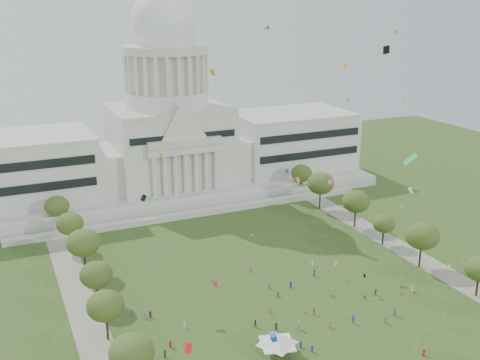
# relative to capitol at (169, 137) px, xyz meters

# --- Properties ---
(ground) EXTENTS (400.00, 400.00, 0.00)m
(ground) POSITION_rel_capitol_xyz_m (0.00, -113.59, -22.30)
(ground) COLOR #31481C
(ground) RESTS_ON ground
(capitol) EXTENTS (160.00, 64.50, 91.30)m
(capitol) POSITION_rel_capitol_xyz_m (0.00, 0.00, 0.00)
(capitol) COLOR beige
(capitol) RESTS_ON ground
(path_left) EXTENTS (8.00, 160.00, 0.04)m
(path_left) POSITION_rel_capitol_xyz_m (-48.00, -83.59, -22.28)
(path_left) COLOR gray
(path_left) RESTS_ON ground
(path_right) EXTENTS (8.00, 160.00, 0.04)m
(path_right) POSITION_rel_capitol_xyz_m (48.00, -83.59, -22.28)
(path_right) COLOR gray
(path_right) RESTS_ON ground
(row_tree_l_1) EXTENTS (8.86, 8.86, 12.59)m
(row_tree_l_1) POSITION_rel_capitol_xyz_m (-44.07, -116.55, -13.34)
(row_tree_l_1) COLOR black
(row_tree_l_1) RESTS_ON ground
(row_tree_r_1) EXTENTS (7.58, 7.58, 10.78)m
(row_tree_r_1) POSITION_rel_capitol_xyz_m (46.22, -115.34, -14.64)
(row_tree_r_1) COLOR black
(row_tree_r_1) RESTS_ON ground
(row_tree_l_2) EXTENTS (8.42, 8.42, 11.97)m
(row_tree_l_2) POSITION_rel_capitol_xyz_m (-45.04, -96.29, -13.79)
(row_tree_l_2) COLOR black
(row_tree_l_2) RESTS_ON ground
(row_tree_r_2) EXTENTS (9.55, 9.55, 13.58)m
(row_tree_r_2) POSITION_rel_capitol_xyz_m (44.17, -96.15, -12.64)
(row_tree_r_2) COLOR black
(row_tree_r_2) RESTS_ON ground
(row_tree_l_3) EXTENTS (8.12, 8.12, 11.55)m
(row_tree_l_3) POSITION_rel_capitol_xyz_m (-44.09, -79.67, -14.09)
(row_tree_l_3) COLOR black
(row_tree_l_3) RESTS_ON ground
(row_tree_r_3) EXTENTS (7.01, 7.01, 9.98)m
(row_tree_r_3) POSITION_rel_capitol_xyz_m (44.40, -79.10, -15.21)
(row_tree_r_3) COLOR black
(row_tree_r_3) RESTS_ON ground
(row_tree_l_4) EXTENTS (9.29, 9.29, 13.21)m
(row_tree_l_4) POSITION_rel_capitol_xyz_m (-44.08, -61.17, -12.90)
(row_tree_l_4) COLOR black
(row_tree_l_4) RESTS_ON ground
(row_tree_r_4) EXTENTS (9.19, 9.19, 13.06)m
(row_tree_r_4) POSITION_rel_capitol_xyz_m (44.76, -63.55, -13.01)
(row_tree_r_4) COLOR black
(row_tree_r_4) RESTS_ON ground
(row_tree_l_5) EXTENTS (8.33, 8.33, 11.85)m
(row_tree_l_5) POSITION_rel_capitol_xyz_m (-45.22, -42.58, -13.88)
(row_tree_l_5) COLOR black
(row_tree_l_5) RESTS_ON ground
(row_tree_r_5) EXTENTS (9.82, 9.82, 13.96)m
(row_tree_r_5) POSITION_rel_capitol_xyz_m (43.49, -43.40, -12.37)
(row_tree_r_5) COLOR black
(row_tree_r_5) RESTS_ON ground
(row_tree_l_6) EXTENTS (8.19, 8.19, 11.64)m
(row_tree_l_6) POSITION_rel_capitol_xyz_m (-46.87, -24.45, -14.02)
(row_tree_l_6) COLOR black
(row_tree_l_6) RESTS_ON ground
(row_tree_r_6) EXTENTS (8.42, 8.42, 11.97)m
(row_tree_r_6) POSITION_rel_capitol_xyz_m (45.96, -25.46, -13.79)
(row_tree_r_6) COLOR black
(row_tree_r_6) RESTS_ON ground
(event_tent) EXTENTS (11.78, 11.78, 5.39)m
(event_tent) POSITION_rel_capitol_xyz_m (-13.12, -117.33, -18.11)
(event_tent) COLOR #4C4C4C
(event_tent) RESTS_ON ground
(person_0) EXTENTS (0.98, 0.82, 1.70)m
(person_0) POSITION_rel_capitol_xyz_m (32.37, -106.99, -21.44)
(person_0) COLOR silver
(person_0) RESTS_ON ground
(person_2) EXTENTS (0.92, 0.87, 1.62)m
(person_2) POSITION_rel_capitol_xyz_m (22.70, -104.40, -21.48)
(person_2) COLOR #26262B
(person_2) RESTS_ON ground
(person_3) EXTENTS (1.24, 1.43, 1.98)m
(person_3) POSITION_rel_capitol_xyz_m (9.35, -113.24, -21.31)
(person_3) COLOR navy
(person_3) RESTS_ON ground
(person_4) EXTENTS (0.84, 1.21, 1.88)m
(person_4) POSITION_rel_capitol_xyz_m (2.84, -106.26, -21.36)
(person_4) COLOR olive
(person_4) RESTS_ON ground
(person_5) EXTENTS (1.67, 2.00, 2.05)m
(person_5) POSITION_rel_capitol_xyz_m (-3.72, -110.47, -21.27)
(person_5) COLOR silver
(person_5) RESTS_ON ground
(person_6) EXTENTS (0.62, 0.86, 1.63)m
(person_6) POSITION_rel_capitol_xyz_m (15.70, -130.24, -21.48)
(person_6) COLOR #B21E1E
(person_6) RESTS_ON ground
(person_7) EXTENTS (0.86, 0.85, 1.92)m
(person_7) POSITION_rel_capitol_xyz_m (-11.44, -119.99, -21.34)
(person_7) COLOR #4C4C51
(person_7) RESTS_ON ground
(person_8) EXTENTS (0.95, 0.63, 1.85)m
(person_8) POSITION_rel_capitol_xyz_m (-12.57, -105.21, -21.37)
(person_8) COLOR #26262B
(person_8) RESTS_ON ground
(person_9) EXTENTS (1.05, 1.19, 1.64)m
(person_9) POSITION_rel_capitol_xyz_m (16.32, -116.51, -21.47)
(person_9) COLOR navy
(person_9) RESTS_ON ground
(person_10) EXTENTS (0.51, 0.83, 1.34)m
(person_10) POSITION_rel_capitol_xyz_m (18.66, -105.20, -21.62)
(person_10) COLOR navy
(person_10) RESTS_ON ground
(distant_crowd) EXTENTS (60.69, 40.62, 1.90)m
(distant_crowd) POSITION_rel_capitol_xyz_m (-11.58, -100.10, -21.44)
(distant_crowd) COLOR #26262B
(distant_crowd) RESTS_ON ground
(kite_swarm) EXTENTS (91.98, 95.05, 65.13)m
(kite_swarm) POSITION_rel_capitol_xyz_m (-0.13, -107.65, 6.59)
(kite_swarm) COLOR #E54C8C
(kite_swarm) RESTS_ON ground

